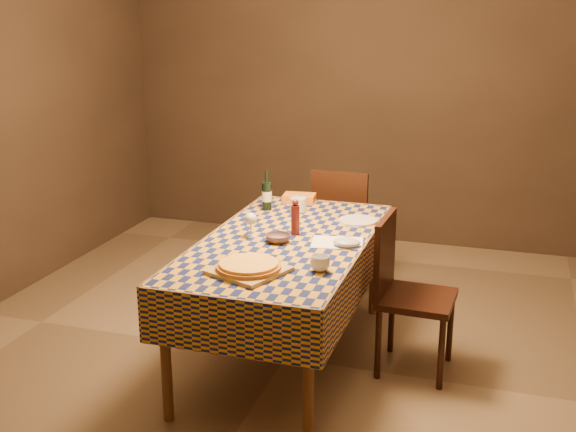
{
  "coord_description": "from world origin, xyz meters",
  "views": [
    {
      "loc": [
        1.22,
        -3.82,
        2.1
      ],
      "look_at": [
        0.0,
        0.05,
        0.9
      ],
      "focal_mm": 45.0,
      "sensor_mm": 36.0,
      "label": 1
    }
  ],
  "objects_px": {
    "pizza": "(249,266)",
    "bowl": "(278,238)",
    "chair_right": "(403,286)",
    "chair_far": "(343,221)",
    "dining_table": "(285,252)",
    "wine_bottle": "(267,195)",
    "cutting_board": "(249,270)",
    "white_plate": "(358,221)"
  },
  "relations": [
    {
      "from": "white_plate",
      "to": "chair_right",
      "type": "xyz_separation_m",
      "value": [
        0.36,
        -0.38,
        -0.25
      ]
    },
    {
      "from": "wine_bottle",
      "to": "cutting_board",
      "type": "bearing_deg",
      "value": -75.48
    },
    {
      "from": "dining_table",
      "to": "chair_far",
      "type": "bearing_deg",
      "value": 87.66
    },
    {
      "from": "white_plate",
      "to": "pizza",
      "type": "bearing_deg",
      "value": -108.2
    },
    {
      "from": "wine_bottle",
      "to": "chair_far",
      "type": "relative_size",
      "value": 0.28
    },
    {
      "from": "cutting_board",
      "to": "white_plate",
      "type": "distance_m",
      "value": 1.11
    },
    {
      "from": "white_plate",
      "to": "chair_right",
      "type": "bearing_deg",
      "value": -46.56
    },
    {
      "from": "wine_bottle",
      "to": "chair_far",
      "type": "xyz_separation_m",
      "value": [
        0.36,
        0.69,
        -0.35
      ]
    },
    {
      "from": "pizza",
      "to": "bowl",
      "type": "distance_m",
      "value": 0.51
    },
    {
      "from": "pizza",
      "to": "wine_bottle",
      "type": "bearing_deg",
      "value": 104.52
    },
    {
      "from": "chair_far",
      "to": "cutting_board",
      "type": "bearing_deg",
      "value": -92.14
    },
    {
      "from": "chair_far",
      "to": "pizza",
      "type": "bearing_deg",
      "value": -92.14
    },
    {
      "from": "chair_right",
      "to": "pizza",
      "type": "bearing_deg",
      "value": -136.12
    },
    {
      "from": "dining_table",
      "to": "pizza",
      "type": "xyz_separation_m",
      "value": [
        -0.02,
        -0.57,
        0.11
      ]
    },
    {
      "from": "bowl",
      "to": "chair_far",
      "type": "distance_m",
      "value": 1.34
    },
    {
      "from": "cutting_board",
      "to": "chair_far",
      "type": "height_order",
      "value": "chair_far"
    },
    {
      "from": "bowl",
      "to": "white_plate",
      "type": "bearing_deg",
      "value": 56.35
    },
    {
      "from": "bowl",
      "to": "wine_bottle",
      "type": "bearing_deg",
      "value": 114.38
    },
    {
      "from": "cutting_board",
      "to": "chair_right",
      "type": "distance_m",
      "value": 1.01
    },
    {
      "from": "pizza",
      "to": "white_plate",
      "type": "height_order",
      "value": "pizza"
    },
    {
      "from": "pizza",
      "to": "chair_far",
      "type": "xyz_separation_m",
      "value": [
        0.07,
        1.83,
        -0.28
      ]
    },
    {
      "from": "bowl",
      "to": "chair_far",
      "type": "xyz_separation_m",
      "value": [
        0.08,
        1.31,
        -0.27
      ]
    },
    {
      "from": "chair_right",
      "to": "chair_far",
      "type": "bearing_deg",
      "value": 118.8
    },
    {
      "from": "dining_table",
      "to": "bowl",
      "type": "height_order",
      "value": "bowl"
    },
    {
      "from": "dining_table",
      "to": "wine_bottle",
      "type": "relative_size",
      "value": 6.97
    },
    {
      "from": "dining_table",
      "to": "chair_far",
      "type": "distance_m",
      "value": 1.27
    },
    {
      "from": "cutting_board",
      "to": "chair_right",
      "type": "bearing_deg",
      "value": 43.88
    },
    {
      "from": "wine_bottle",
      "to": "white_plate",
      "type": "xyz_separation_m",
      "value": [
        0.64,
        -0.09,
        -0.09
      ]
    },
    {
      "from": "chair_far",
      "to": "wine_bottle",
      "type": "bearing_deg",
      "value": -117.98
    },
    {
      "from": "white_plate",
      "to": "bowl",
      "type": "bearing_deg",
      "value": -123.65
    },
    {
      "from": "cutting_board",
      "to": "chair_far",
      "type": "distance_m",
      "value": 1.85
    },
    {
      "from": "wine_bottle",
      "to": "white_plate",
      "type": "bearing_deg",
      "value": -8.06
    },
    {
      "from": "pizza",
      "to": "chair_right",
      "type": "relative_size",
      "value": 0.48
    },
    {
      "from": "cutting_board",
      "to": "pizza",
      "type": "height_order",
      "value": "pizza"
    },
    {
      "from": "dining_table",
      "to": "white_plate",
      "type": "bearing_deg",
      "value": 55.72
    },
    {
      "from": "wine_bottle",
      "to": "chair_right",
      "type": "distance_m",
      "value": 1.15
    },
    {
      "from": "bowl",
      "to": "white_plate",
      "type": "relative_size",
      "value": 0.6
    },
    {
      "from": "dining_table",
      "to": "chair_right",
      "type": "xyz_separation_m",
      "value": [
        0.69,
        0.11,
        -0.17
      ]
    },
    {
      "from": "wine_bottle",
      "to": "chair_far",
      "type": "distance_m",
      "value": 0.85
    },
    {
      "from": "dining_table",
      "to": "chair_far",
      "type": "height_order",
      "value": "chair_far"
    },
    {
      "from": "white_plate",
      "to": "chair_far",
      "type": "bearing_deg",
      "value": 109.67
    },
    {
      "from": "cutting_board",
      "to": "white_plate",
      "type": "height_order",
      "value": "cutting_board"
    }
  ]
}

